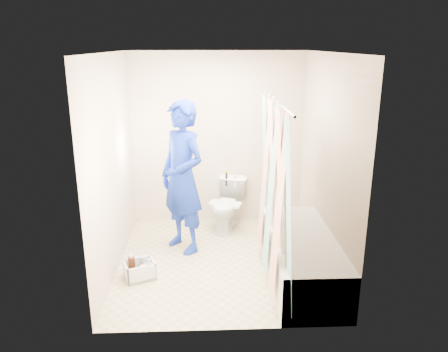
{
  "coord_description": "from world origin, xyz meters",
  "views": [
    {
      "loc": [
        -0.16,
        -4.67,
        2.49
      ],
      "look_at": [
        0.04,
        0.25,
        0.99
      ],
      "focal_mm": 35.0,
      "sensor_mm": 36.0,
      "label": 1
    }
  ],
  "objects_px": {
    "plumber": "(182,178)",
    "toilet": "(228,205)",
    "cleaning_caddy": "(141,270)",
    "bathtub": "(300,256)"
  },
  "relations": [
    {
      "from": "toilet",
      "to": "bathtub",
      "type": "bearing_deg",
      "value": -42.03
    },
    {
      "from": "bathtub",
      "to": "cleaning_caddy",
      "type": "relative_size",
      "value": 4.47
    },
    {
      "from": "plumber",
      "to": "cleaning_caddy",
      "type": "bearing_deg",
      "value": -73.82
    },
    {
      "from": "bathtub",
      "to": "cleaning_caddy",
      "type": "xyz_separation_m",
      "value": [
        -1.75,
        0.08,
        -0.18
      ]
    },
    {
      "from": "bathtub",
      "to": "toilet",
      "type": "distance_m",
      "value": 1.56
    },
    {
      "from": "bathtub",
      "to": "cleaning_caddy",
      "type": "distance_m",
      "value": 1.76
    },
    {
      "from": "plumber",
      "to": "cleaning_caddy",
      "type": "height_order",
      "value": "plumber"
    },
    {
      "from": "cleaning_caddy",
      "to": "toilet",
      "type": "bearing_deg",
      "value": 30.72
    },
    {
      "from": "plumber",
      "to": "toilet",
      "type": "bearing_deg",
      "value": 93.74
    },
    {
      "from": "toilet",
      "to": "cleaning_caddy",
      "type": "bearing_deg",
      "value": -108.2
    }
  ]
}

